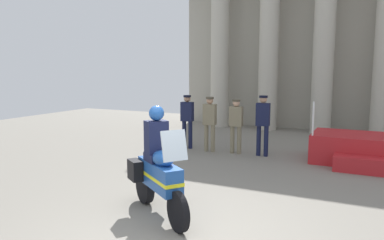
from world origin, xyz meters
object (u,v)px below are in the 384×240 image
(officer_in_row_3, at_px, (263,121))
(briefcase_on_ground, at_px, (172,142))
(officer_in_row_1, at_px, (210,120))
(officer_in_row_0, at_px, (187,117))
(officer_in_row_2, at_px, (236,122))
(reviewing_stand, at_px, (370,151))
(motorcycle_with_rider, at_px, (158,170))

(officer_in_row_3, distance_m, briefcase_on_ground, 3.05)
(briefcase_on_ground, bearing_deg, officer_in_row_3, 2.22)
(officer_in_row_1, bearing_deg, briefcase_on_ground, -4.41)
(officer_in_row_0, relative_size, officer_in_row_3, 0.96)
(officer_in_row_2, relative_size, officer_in_row_3, 0.92)
(officer_in_row_1, bearing_deg, officer_in_row_2, -176.56)
(officer_in_row_3, bearing_deg, reviewing_stand, -177.84)
(reviewing_stand, relative_size, officer_in_row_1, 1.75)
(officer_in_row_0, height_order, officer_in_row_2, officer_in_row_0)
(reviewing_stand, distance_m, officer_in_row_3, 2.91)
(reviewing_stand, height_order, officer_in_row_1, officer_in_row_1)
(reviewing_stand, relative_size, officer_in_row_3, 1.67)
(officer_in_row_3, relative_size, briefcase_on_ground, 4.88)
(officer_in_row_2, bearing_deg, reviewing_stand, -178.65)
(officer_in_row_1, xyz_separation_m, officer_in_row_3, (1.61, 0.13, 0.05))
(officer_in_row_1, relative_size, officer_in_row_3, 0.95)
(officer_in_row_0, distance_m, officer_in_row_3, 2.44)
(motorcycle_with_rider, relative_size, briefcase_on_ground, 5.28)
(officer_in_row_3, distance_m, motorcycle_with_rider, 5.15)
(officer_in_row_3, xyz_separation_m, briefcase_on_ground, (-2.92, -0.11, -0.86))
(officer_in_row_1, distance_m, officer_in_row_2, 0.81)
(officer_in_row_1, bearing_deg, officer_in_row_3, -179.03)
(officer_in_row_2, distance_m, briefcase_on_ground, 2.26)
(officer_in_row_1, xyz_separation_m, briefcase_on_ground, (-1.31, 0.02, -0.81))
(reviewing_stand, distance_m, officer_in_row_2, 3.68)
(officer_in_row_0, height_order, briefcase_on_ground, officer_in_row_0)
(officer_in_row_0, relative_size, briefcase_on_ground, 4.70)
(reviewing_stand, bearing_deg, officer_in_row_3, -174.17)
(reviewing_stand, distance_m, briefcase_on_ground, 5.76)
(officer_in_row_1, distance_m, motorcycle_with_rider, 5.14)
(officer_in_row_0, bearing_deg, reviewing_stand, 179.26)
(officer_in_row_2, xyz_separation_m, motorcycle_with_rider, (0.38, -5.10, -0.16))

